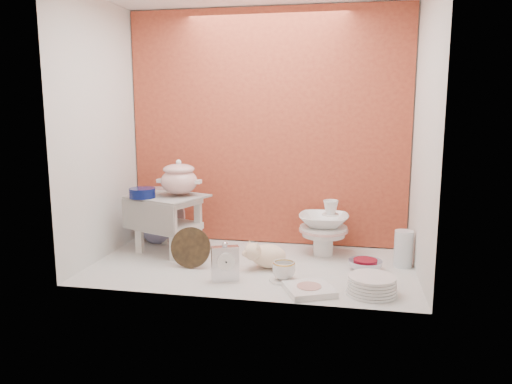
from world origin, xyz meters
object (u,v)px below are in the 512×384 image
(blue_white_vase, at_px, (159,223))
(plush_pig, at_px, (269,255))
(soup_tureen, at_px, (179,178))
(dinner_plate_stack, at_px, (372,285))
(gold_rim_teacup, at_px, (284,270))
(step_stool, at_px, (169,224))
(porcelain_tower, at_px, (324,227))
(crystal_bowl, at_px, (365,265))
(floral_platter, at_px, (159,215))
(mantel_clock, at_px, (225,262))

(blue_white_vase, height_order, plush_pig, blue_white_vase)
(soup_tureen, xyz_separation_m, dinner_plate_stack, (1.14, -0.49, -0.42))
(gold_rim_teacup, relative_size, dinner_plate_stack, 0.48)
(step_stool, distance_m, porcelain_tower, 0.95)
(soup_tureen, height_order, plush_pig, soup_tureen)
(blue_white_vase, bearing_deg, crystal_bowl, -14.26)
(step_stool, bearing_deg, gold_rim_teacup, -4.92)
(soup_tureen, distance_m, dinner_plate_stack, 1.31)
(blue_white_vase, height_order, dinner_plate_stack, blue_white_vase)
(blue_white_vase, xyz_separation_m, dinner_plate_stack, (1.36, -0.68, -0.08))
(step_stool, distance_m, crystal_bowl, 1.20)
(crystal_bowl, distance_m, porcelain_tower, 0.38)
(floral_platter, xyz_separation_m, crystal_bowl, (1.32, -0.31, -0.16))
(gold_rim_teacup, bearing_deg, porcelain_tower, 70.74)
(mantel_clock, relative_size, crystal_bowl, 1.10)
(dinner_plate_stack, bearing_deg, floral_platter, 154.15)
(floral_platter, bearing_deg, mantel_clock, -45.33)
(crystal_bowl, bearing_deg, gold_rim_teacup, -149.49)
(gold_rim_teacup, xyz_separation_m, crystal_bowl, (0.42, 0.25, -0.03))
(step_stool, xyz_separation_m, blue_white_vase, (-0.15, 0.20, -0.05))
(floral_platter, xyz_separation_m, mantel_clock, (0.60, -0.61, -0.09))
(soup_tureen, xyz_separation_m, porcelain_tower, (0.87, 0.10, -0.29))
(blue_white_vase, bearing_deg, porcelain_tower, -4.70)
(floral_platter, xyz_separation_m, gold_rim_teacup, (0.90, -0.56, -0.13))
(floral_platter, xyz_separation_m, blue_white_vase, (-0.01, 0.03, -0.06))
(gold_rim_teacup, bearing_deg, soup_tureen, 150.44)
(soup_tureen, bearing_deg, dinner_plate_stack, -23.28)
(plush_pig, bearing_deg, crystal_bowl, -1.55)
(step_stool, bearing_deg, soup_tureen, 33.00)
(blue_white_vase, bearing_deg, soup_tureen, -40.80)
(soup_tureen, bearing_deg, crystal_bowl, -7.67)
(floral_platter, distance_m, crystal_bowl, 1.36)
(soup_tureen, bearing_deg, mantel_clock, -48.39)
(soup_tureen, height_order, dinner_plate_stack, soup_tureen)
(mantel_clock, relative_size, gold_rim_teacup, 1.72)
(mantel_clock, relative_size, plush_pig, 0.82)
(blue_white_vase, relative_size, mantel_clock, 1.25)
(soup_tureen, height_order, mantel_clock, soup_tureen)
(soup_tureen, distance_m, crystal_bowl, 1.21)
(gold_rim_teacup, relative_size, crystal_bowl, 0.64)
(plush_pig, relative_size, gold_rim_teacup, 2.10)
(mantel_clock, xyz_separation_m, gold_rim_teacup, (0.30, 0.06, -0.04))
(step_stool, height_order, soup_tureen, soup_tureen)
(dinner_plate_stack, height_order, crystal_bowl, dinner_plate_stack)
(soup_tureen, bearing_deg, floral_platter, 141.82)
(soup_tureen, bearing_deg, porcelain_tower, 6.50)
(mantel_clock, distance_m, porcelain_tower, 0.73)
(blue_white_vase, xyz_separation_m, crystal_bowl, (1.33, -0.34, -0.10))
(soup_tureen, xyz_separation_m, blue_white_vase, (-0.22, 0.19, -0.34))
(porcelain_tower, bearing_deg, plush_pig, -132.32)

